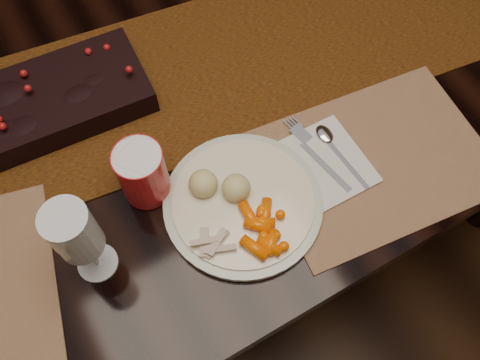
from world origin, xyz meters
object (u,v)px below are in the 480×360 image
dining_table (190,174)px  wine_glass (82,243)px  centerpiece (51,98)px  placemat_main (376,160)px  baby_carrots (264,230)px  dinner_plate (243,202)px  turkey_shreds (214,243)px  mashed_potatoes (221,185)px  napkin (326,163)px  red_cup (143,173)px

dining_table → wine_glass: wine_glass is taller
centerpiece → placemat_main: 0.61m
baby_carrots → dinner_plate: bearing=91.2°
placemat_main → turkey_shreds: 0.33m
centerpiece → placemat_main: size_ratio=0.87×
dinner_plate → mashed_potatoes: size_ratio=3.20×
centerpiece → baby_carrots: (0.21, -0.42, -0.01)m
centerpiece → napkin: bearing=-43.2°
turkey_shreds → dining_table: bearing=74.9°
napkin → red_cup: 0.32m
dinner_plate → placemat_main: bearing=-9.4°
red_cup → placemat_main: bearing=-21.5°
baby_carrots → centerpiece: bearing=116.7°
baby_carrots → napkin: bearing=20.3°
mashed_potatoes → turkey_shreds: mashed_potatoes is taller
mashed_potatoes → red_cup: red_cup is taller
placemat_main → napkin: (-0.08, 0.04, 0.00)m
mashed_potatoes → red_cup: (-0.11, 0.07, 0.02)m
placemat_main → dinner_plate: (-0.25, 0.04, 0.01)m
centerpiece → mashed_potatoes: (0.18, -0.31, 0.00)m
centerpiece → wine_glass: wine_glass is taller
dining_table → placemat_main: (0.24, -0.33, 0.38)m
dining_table → centerpiece: bearing=165.5°
centerpiece → mashed_potatoes: bearing=-59.7°
mashed_potatoes → centerpiece: bearing=120.3°
centerpiece → baby_carrots: 0.47m
red_cup → turkey_shreds: bearing=-72.3°
mashed_potatoes → wine_glass: wine_glass is taller
dining_table → placemat_main: bearing=-54.1°
placemat_main → red_cup: 0.42m
red_cup → wine_glass: (-0.13, -0.08, 0.03)m
dining_table → baby_carrots: size_ratio=16.48×
mashed_potatoes → turkey_shreds: size_ratio=1.24×
placemat_main → baby_carrots: 0.25m
dinner_plate → wine_glass: bearing=173.9°
dinner_plate → baby_carrots: bearing=-88.8°
dining_table → centerpiece: 0.47m
turkey_shreds → wine_glass: size_ratio=0.36×
dinner_plate → red_cup: red_cup is taller
dinner_plate → red_cup: 0.18m
centerpiece → dinner_plate: size_ratio=1.28×
turkey_shreds → napkin: size_ratio=0.44×
red_cup → wine_glass: 0.16m
baby_carrots → turkey_shreds: bearing=165.6°
dining_table → dinner_plate: dinner_plate is taller
centerpiece → dinner_plate: (0.21, -0.35, -0.03)m
dining_table → centerpiece: centerpiece is taller
dining_table → placemat_main: placemat_main is taller
placemat_main → baby_carrots: (-0.25, -0.02, 0.03)m
placemat_main → mashed_potatoes: bearing=170.9°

